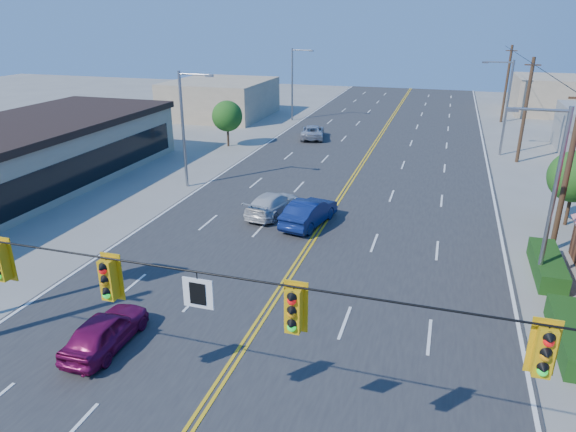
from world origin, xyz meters
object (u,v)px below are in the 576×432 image
(car_silver, at_px, (313,132))
(car_white, at_px, (273,205))
(car_magenta, at_px, (106,332))
(signal_span, at_px, (150,306))
(car_blue, at_px, (309,213))

(car_silver, bearing_deg, car_white, 85.85)
(car_magenta, xyz_separation_m, car_silver, (-1.45, 35.35, -0.01))
(signal_span, height_order, car_blue, signal_span)
(car_white, bearing_deg, car_blue, 168.98)
(signal_span, height_order, car_magenta, signal_span)
(car_white, xyz_separation_m, car_silver, (-2.92, 20.82, -0.02))
(car_white, height_order, car_silver, car_white)
(car_blue, height_order, car_silver, car_blue)
(car_magenta, bearing_deg, signal_span, 138.91)
(car_blue, distance_m, car_silver, 22.45)
(car_blue, relative_size, car_silver, 0.98)
(signal_span, bearing_deg, car_blue, 92.14)
(car_blue, xyz_separation_m, car_silver, (-5.48, 21.78, -0.11))
(signal_span, relative_size, car_magenta, 6.19)
(car_magenta, relative_size, car_blue, 0.85)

